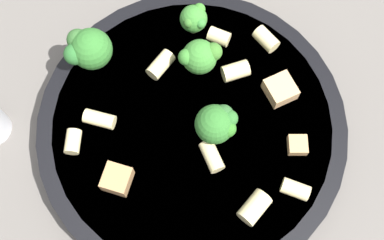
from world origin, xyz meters
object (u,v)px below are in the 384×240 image
at_px(broccoli_floret_0, 217,124).
at_px(rigatoni_1, 266,39).
at_px(rigatoni_2, 254,208).
at_px(rigatoni_7, 161,65).
at_px(broccoli_floret_1, 200,56).
at_px(broccoli_floret_2, 194,19).
at_px(rigatoni_8, 236,71).
at_px(broccoli_floret_3, 88,48).
at_px(rigatoni_0, 295,189).
at_px(rigatoni_3, 100,119).
at_px(chicken_chunk_0, 280,89).
at_px(chicken_chunk_2, 117,179).
at_px(rigatoni_5, 219,37).
at_px(pasta_bowl, 192,128).
at_px(rigatoni_6, 73,142).
at_px(rigatoni_4, 212,156).
at_px(chicken_chunk_1, 298,145).

bearing_deg(broccoli_floret_0, rigatoni_1, -3.34).
height_order(rigatoni_2, rigatoni_7, rigatoni_2).
bearing_deg(rigatoni_2, broccoli_floret_1, 43.31).
relative_size(broccoli_floret_2, rigatoni_8, 1.30).
bearing_deg(broccoli_floret_3, rigatoni_0, -99.57).
height_order(rigatoni_3, chicken_chunk_0, chicken_chunk_0).
bearing_deg(chicken_chunk_0, broccoli_floret_2, 74.40).
bearing_deg(rigatoni_7, chicken_chunk_2, -172.73).
bearing_deg(rigatoni_2, chicken_chunk_0, 10.03).
xyz_separation_m(rigatoni_5, chicken_chunk_2, (-0.17, 0.02, 0.00)).
xyz_separation_m(broccoli_floret_1, rigatoni_5, (0.03, -0.01, -0.01)).
bearing_deg(broccoli_floret_3, rigatoni_7, -71.33).
relative_size(pasta_bowl, rigatoni_8, 11.62).
relative_size(rigatoni_1, rigatoni_8, 0.98).
xyz_separation_m(rigatoni_1, rigatoni_2, (-0.16, -0.05, 0.00)).
height_order(rigatoni_0, chicken_chunk_2, chicken_chunk_2).
relative_size(rigatoni_6, chicken_chunk_2, 0.90).
bearing_deg(rigatoni_7, rigatoni_1, -49.99).
height_order(pasta_bowl, rigatoni_8, rigatoni_8).
bearing_deg(chicken_chunk_2, rigatoni_5, -7.93).
distance_m(broccoli_floret_2, rigatoni_4, 0.14).
relative_size(broccoli_floret_0, rigatoni_4, 1.50).
xyz_separation_m(broccoli_floret_0, chicken_chunk_1, (0.02, -0.07, -0.02)).
height_order(rigatoni_3, chicken_chunk_1, rigatoni_3).
bearing_deg(rigatoni_5, rigatoni_6, 153.68).
relative_size(broccoli_floret_3, rigatoni_0, 1.87).
distance_m(broccoli_floret_1, rigatoni_6, 0.14).
bearing_deg(broccoli_floret_2, rigatoni_5, -92.67).
distance_m(rigatoni_4, rigatoni_8, 0.09).
relative_size(rigatoni_0, chicken_chunk_1, 1.40).
xyz_separation_m(rigatoni_5, rigatoni_8, (-0.03, -0.03, 0.00)).
height_order(broccoli_floret_3, rigatoni_0, broccoli_floret_3).
xyz_separation_m(broccoli_floret_2, rigatoni_3, (-0.13, 0.04, -0.01)).
relative_size(rigatoni_5, rigatoni_7, 0.75).
relative_size(broccoli_floret_2, chicken_chunk_1, 1.86).
height_order(rigatoni_6, chicken_chunk_1, rigatoni_6).
bearing_deg(rigatoni_0, chicken_chunk_1, 17.34).
relative_size(pasta_bowl, chicken_chunk_2, 12.17).
relative_size(rigatoni_3, rigatoni_8, 1.14).
height_order(pasta_bowl, chicken_chunk_0, chicken_chunk_0).
bearing_deg(broccoli_floret_2, rigatoni_3, 163.47).
xyz_separation_m(broccoli_floret_3, rigatoni_1, (0.09, -0.15, -0.02)).
bearing_deg(broccoli_floret_0, rigatoni_3, 109.08).
xyz_separation_m(broccoli_floret_0, rigatoni_2, (-0.05, -0.06, -0.02)).
bearing_deg(broccoli_floret_2, chicken_chunk_2, -178.62).
bearing_deg(rigatoni_0, rigatoni_3, 94.43).
relative_size(pasta_bowl, broccoli_floret_2, 8.95).
height_order(broccoli_floret_1, rigatoni_5, broccoli_floret_1).
bearing_deg(broccoli_floret_1, rigatoni_2, -136.69).
height_order(rigatoni_2, rigatoni_6, rigatoni_2).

